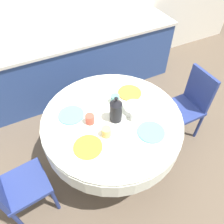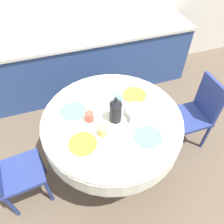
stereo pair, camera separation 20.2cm
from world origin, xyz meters
name	(u,v)px [view 2 (the right image)]	position (x,y,z in m)	size (l,w,h in m)	color
ground_plane	(112,159)	(0.00, 0.00, 0.00)	(12.00, 12.00, 0.00)	brown
kitchen_counter	(82,63)	(0.00, 1.41, 0.45)	(3.24, 0.64, 0.90)	#2D4784
dining_table	(112,126)	(0.00, 0.00, 0.63)	(1.36, 1.36, 0.76)	olive
chair_left	(197,111)	(1.02, 0.00, 0.50)	(0.40, 0.40, 0.91)	navy
chair_right	(10,172)	(-1.02, -0.12, 0.50)	(0.44, 0.44, 0.91)	navy
plate_near_left	(83,144)	(-0.33, -0.21, 0.76)	(0.25, 0.25, 0.01)	yellow
cup_near_left	(103,131)	(-0.14, -0.16, 0.80)	(0.08, 0.08, 0.09)	#DBB766
plate_near_right	(148,136)	(0.23, -0.32, 0.76)	(0.25, 0.25, 0.01)	#60BCB7
cup_near_right	(134,118)	(0.18, -0.11, 0.80)	(0.08, 0.08, 0.09)	white
plate_far_left	(73,111)	(-0.34, 0.20, 0.76)	(0.25, 0.25, 0.01)	#60BCB7
cup_far_left	(89,117)	(-0.21, 0.04, 0.80)	(0.08, 0.08, 0.09)	#CC4C3D
plate_far_right	(134,95)	(0.32, 0.23, 0.76)	(0.25, 0.25, 0.01)	orange
cup_far_right	(118,99)	(0.12, 0.17, 0.80)	(0.08, 0.08, 0.09)	#5BA39E
coffee_carafe	(116,110)	(0.02, -0.03, 0.88)	(0.12, 0.12, 0.29)	black
fruit_bowl	(136,111)	(0.23, -0.02, 0.79)	(0.20, 0.20, 0.06)	silver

